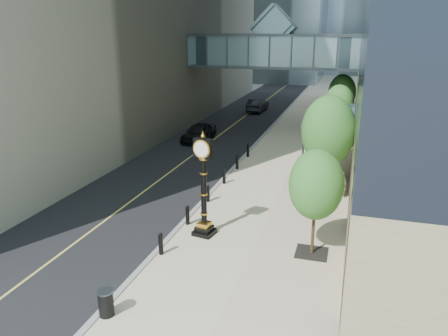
{
  "coord_description": "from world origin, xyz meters",
  "views": [
    {
      "loc": [
        4.84,
        -14.55,
        9.44
      ],
      "look_at": [
        -0.9,
        4.57,
        3.1
      ],
      "focal_mm": 35.0,
      "sensor_mm": 36.0,
      "label": 1
    }
  ],
  "objects": [
    {
      "name": "bollard_row",
      "position": [
        -2.7,
        9.0,
        0.51
      ],
      "size": [
        0.2,
        16.2,
        0.9
      ],
      "color": "black",
      "rests_on": "sidewalk"
    },
    {
      "name": "entrance_canopy",
      "position": [
        3.48,
        14.0,
        4.19
      ],
      "size": [
        3.0,
        8.0,
        4.38
      ],
      "color": "#383F44",
      "rests_on": "ground"
    },
    {
      "name": "car_near",
      "position": [
        -8.09,
        20.83,
        0.79
      ],
      "size": [
        2.3,
        4.7,
        1.54
      ],
      "primitive_type": "imported",
      "rotation": [
        0.0,
        0.0,
        -0.11
      ],
      "color": "black",
      "rests_on": "road"
    },
    {
      "name": "curb",
      "position": [
        -3.0,
        40.0,
        0.04
      ],
      "size": [
        0.25,
        180.0,
        0.07
      ],
      "primitive_type": "cube",
      "color": "gray",
      "rests_on": "ground"
    },
    {
      "name": "road",
      "position": [
        -7.0,
        40.0,
        0.01
      ],
      "size": [
        8.0,
        180.0,
        0.02
      ],
      "primitive_type": "cube",
      "color": "black",
      "rests_on": "ground"
    },
    {
      "name": "trash_bin",
      "position": [
        -2.7,
        -3.47,
        0.51
      ],
      "size": [
        0.58,
        0.58,
        0.9
      ],
      "primitive_type": "cylinder",
      "rotation": [
        0.0,
        0.0,
        0.13
      ],
      "color": "black",
      "rests_on": "sidewalk"
    },
    {
      "name": "sidewalk",
      "position": [
        1.0,
        40.0,
        0.03
      ],
      "size": [
        8.0,
        180.0,
        0.06
      ],
      "primitive_type": "cube",
      "color": "#C5B997",
      "rests_on": "ground"
    },
    {
      "name": "ground",
      "position": [
        0.0,
        0.0,
        0.0
      ],
      "size": [
        320.0,
        320.0,
        0.0
      ],
      "primitive_type": "plane",
      "color": "gray",
      "rests_on": "ground"
    },
    {
      "name": "pedestrian",
      "position": [
        4.5,
        10.19,
        0.89
      ],
      "size": [
        0.64,
        0.46,
        1.67
      ],
      "primitive_type": "imported",
      "rotation": [
        0.0,
        0.0,
        3.05
      ],
      "color": "beige",
      "rests_on": "sidewalk"
    },
    {
      "name": "street_clock",
      "position": [
        -1.53,
        3.4,
        2.2
      ],
      "size": [
        1.08,
        1.08,
        4.93
      ],
      "rotation": [
        0.0,
        0.0,
        -0.18
      ],
      "color": "black",
      "rests_on": "sidewalk"
    },
    {
      "name": "car_far",
      "position": [
        -6.28,
        36.59,
        0.8
      ],
      "size": [
        1.87,
        4.82,
        1.56
      ],
      "primitive_type": "imported",
      "rotation": [
        0.0,
        0.0,
        3.09
      ],
      "color": "black",
      "rests_on": "road"
    },
    {
      "name": "skywalk",
      "position": [
        -3.0,
        28.0,
        7.71
      ],
      "size": [
        17.0,
        4.2,
        5.8
      ],
      "color": "#45626F",
      "rests_on": "ground"
    },
    {
      "name": "street_trees",
      "position": [
        3.6,
        16.09,
        3.64
      ],
      "size": [
        2.94,
        28.45,
        6.05
      ],
      "color": "black",
      "rests_on": "sidewalk"
    }
  ]
}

